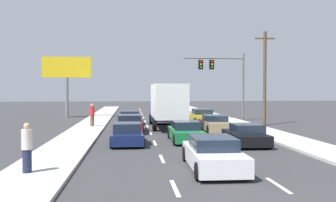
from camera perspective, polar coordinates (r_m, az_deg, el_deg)
ground_plane at (r=32.26m, az=-0.23°, el=-3.83°), size 140.00×140.00×0.00m
sidewalk_right at (r=28.79m, az=13.87°, el=-4.41°), size 2.59×80.00×0.14m
sidewalk_left at (r=27.36m, az=-13.02°, el=-4.72°), size 2.59×80.00×0.14m
lane_markings at (r=31.79m, az=-0.15°, el=-3.90°), size 3.54×62.00×0.01m
car_gray at (r=33.97m, az=-5.98°, el=-2.60°), size 2.00×4.04×1.20m
car_maroon at (r=27.44m, az=-5.90°, el=-3.56°), size 2.08×4.65×1.30m
car_navy at (r=21.24m, az=-6.37°, el=-5.19°), size 1.90×4.04×1.25m
box_truck at (r=30.07m, az=-0.14°, el=-0.30°), size 2.65×8.45×3.57m
car_green at (r=22.30m, az=2.74°, el=-4.84°), size 1.84×4.18×1.25m
car_white at (r=14.65m, az=7.00°, el=-8.20°), size 2.03×4.62×1.28m
car_yellow at (r=34.76m, az=5.31°, el=-2.42°), size 1.97×4.56×1.33m
car_tan at (r=27.88m, az=7.29°, el=-3.53°), size 1.92×4.55×1.23m
car_black at (r=21.32m, az=11.96°, el=-5.24°), size 1.99×4.13×1.21m
traffic_signal_mast at (r=37.80m, az=7.91°, el=4.65°), size 6.29×0.69×6.85m
utility_pole_mid at (r=33.45m, az=14.77°, el=3.61°), size 1.80×0.28×8.24m
roadside_billboard at (r=42.71m, az=-15.43°, el=4.21°), size 5.40×0.36×6.82m
pedestrian_near_corner at (r=14.25m, az=-21.03°, el=-6.77°), size 0.38×0.38×1.79m
pedestrian_mid_block at (r=30.88m, az=-11.68°, el=-2.11°), size 0.38×0.38×1.86m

